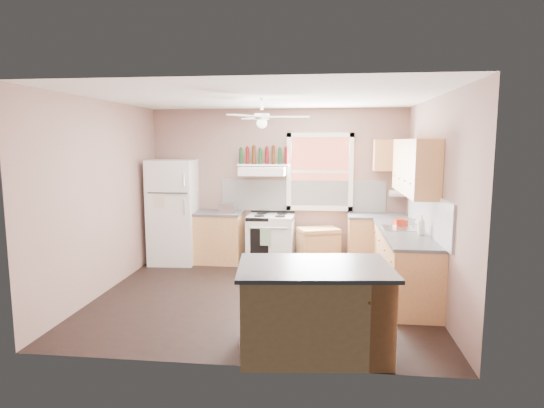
# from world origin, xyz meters

# --- Properties ---
(floor) EXTENTS (4.50, 4.50, 0.00)m
(floor) POSITION_xyz_m (0.00, 0.00, 0.00)
(floor) COLOR black
(floor) RESTS_ON ground
(ceiling) EXTENTS (4.50, 4.50, 0.00)m
(ceiling) POSITION_xyz_m (0.00, 0.00, 2.70)
(ceiling) COLOR white
(ceiling) RESTS_ON ground
(wall_back) EXTENTS (4.50, 0.05, 2.70)m
(wall_back) POSITION_xyz_m (0.00, 2.02, 1.35)
(wall_back) COLOR #89695F
(wall_back) RESTS_ON ground
(wall_right) EXTENTS (0.05, 4.00, 2.70)m
(wall_right) POSITION_xyz_m (2.27, 0.00, 1.35)
(wall_right) COLOR #89695F
(wall_right) RESTS_ON ground
(wall_left) EXTENTS (0.05, 4.00, 2.70)m
(wall_left) POSITION_xyz_m (-2.27, 0.00, 1.35)
(wall_left) COLOR #89695F
(wall_left) RESTS_ON ground
(backsplash_back) EXTENTS (2.90, 0.03, 0.55)m
(backsplash_back) POSITION_xyz_m (0.45, 1.99, 1.18)
(backsplash_back) COLOR white
(backsplash_back) RESTS_ON wall_back
(backsplash_right) EXTENTS (0.03, 2.60, 0.55)m
(backsplash_right) POSITION_xyz_m (2.23, 0.30, 1.18)
(backsplash_right) COLOR white
(backsplash_right) RESTS_ON wall_right
(window_view) EXTENTS (1.00, 0.02, 1.20)m
(window_view) POSITION_xyz_m (0.75, 1.98, 1.60)
(window_view) COLOR brown
(window_view) RESTS_ON wall_back
(window_frame) EXTENTS (1.16, 0.07, 1.36)m
(window_frame) POSITION_xyz_m (0.75, 1.96, 1.60)
(window_frame) COLOR white
(window_frame) RESTS_ON wall_back
(refrigerator) EXTENTS (0.81, 0.79, 1.81)m
(refrigerator) POSITION_xyz_m (-1.80, 1.60, 0.91)
(refrigerator) COLOR white
(refrigerator) RESTS_ON floor
(base_cabinet_left) EXTENTS (0.90, 0.60, 0.86)m
(base_cabinet_left) POSITION_xyz_m (-1.06, 1.70, 0.43)
(base_cabinet_left) COLOR #B47B4B
(base_cabinet_left) RESTS_ON floor
(counter_left) EXTENTS (0.92, 0.62, 0.04)m
(counter_left) POSITION_xyz_m (-1.06, 1.70, 0.88)
(counter_left) COLOR #474749
(counter_left) RESTS_ON base_cabinet_left
(toaster) EXTENTS (0.28, 0.17, 0.18)m
(toaster) POSITION_xyz_m (-0.83, 1.60, 0.99)
(toaster) COLOR silver
(toaster) RESTS_ON counter_left
(stove) EXTENTS (0.80, 0.65, 0.86)m
(stove) POSITION_xyz_m (-0.08, 1.70, 0.43)
(stove) COLOR white
(stove) RESTS_ON floor
(range_hood) EXTENTS (0.78, 0.50, 0.14)m
(range_hood) POSITION_xyz_m (-0.23, 1.75, 1.62)
(range_hood) COLOR white
(range_hood) RESTS_ON wall_back
(bottle_shelf) EXTENTS (0.90, 0.26, 0.03)m
(bottle_shelf) POSITION_xyz_m (-0.23, 1.87, 1.72)
(bottle_shelf) COLOR white
(bottle_shelf) RESTS_ON range_hood
(cart) EXTENTS (0.77, 0.65, 0.66)m
(cart) POSITION_xyz_m (0.75, 1.66, 0.33)
(cart) COLOR #B47B4B
(cart) RESTS_ON floor
(base_cabinet_corner) EXTENTS (1.00, 0.60, 0.86)m
(base_cabinet_corner) POSITION_xyz_m (1.75, 1.70, 0.43)
(base_cabinet_corner) COLOR #B47B4B
(base_cabinet_corner) RESTS_ON floor
(base_cabinet_right) EXTENTS (0.60, 2.20, 0.86)m
(base_cabinet_right) POSITION_xyz_m (1.95, 0.30, 0.43)
(base_cabinet_right) COLOR #B47B4B
(base_cabinet_right) RESTS_ON floor
(counter_corner) EXTENTS (1.02, 0.62, 0.04)m
(counter_corner) POSITION_xyz_m (1.75, 1.70, 0.88)
(counter_corner) COLOR #474749
(counter_corner) RESTS_ON base_cabinet_corner
(counter_right) EXTENTS (0.62, 2.22, 0.04)m
(counter_right) POSITION_xyz_m (1.94, 0.30, 0.88)
(counter_right) COLOR #474749
(counter_right) RESTS_ON base_cabinet_right
(sink) EXTENTS (0.55, 0.45, 0.03)m
(sink) POSITION_xyz_m (1.94, 0.50, 0.90)
(sink) COLOR silver
(sink) RESTS_ON counter_right
(faucet) EXTENTS (0.03, 0.03, 0.14)m
(faucet) POSITION_xyz_m (2.10, 0.50, 0.97)
(faucet) COLOR silver
(faucet) RESTS_ON sink
(upper_cabinet_right) EXTENTS (0.33, 1.80, 0.76)m
(upper_cabinet_right) POSITION_xyz_m (2.08, 0.50, 1.78)
(upper_cabinet_right) COLOR #B47B4B
(upper_cabinet_right) RESTS_ON wall_right
(upper_cabinet_corner) EXTENTS (0.60, 0.33, 0.52)m
(upper_cabinet_corner) POSITION_xyz_m (1.95, 1.83, 1.90)
(upper_cabinet_corner) COLOR #B47B4B
(upper_cabinet_corner) RESTS_ON wall_back
(paper_towel) EXTENTS (0.26, 0.12, 0.12)m
(paper_towel) POSITION_xyz_m (2.07, 1.86, 1.25)
(paper_towel) COLOR white
(paper_towel) RESTS_ON wall_back
(island) EXTENTS (1.53, 1.06, 0.86)m
(island) POSITION_xyz_m (0.75, -1.60, 0.43)
(island) COLOR #B47B4B
(island) RESTS_ON floor
(island_top) EXTENTS (1.62, 1.16, 0.04)m
(island_top) POSITION_xyz_m (0.75, -1.60, 0.88)
(island_top) COLOR #474749
(island_top) RESTS_ON island
(ceiling_fan_hub) EXTENTS (0.20, 0.20, 0.08)m
(ceiling_fan_hub) POSITION_xyz_m (0.00, 0.00, 2.45)
(ceiling_fan_hub) COLOR white
(ceiling_fan_hub) RESTS_ON ceiling
(soap_bottle) EXTENTS (0.13, 0.13, 0.26)m
(soap_bottle) POSITION_xyz_m (2.12, 0.06, 1.03)
(soap_bottle) COLOR silver
(soap_bottle) RESTS_ON counter_right
(red_caddy) EXTENTS (0.21, 0.17, 0.10)m
(red_caddy) POSITION_xyz_m (1.95, 0.73, 0.95)
(red_caddy) COLOR #A4220E
(red_caddy) RESTS_ON counter_right
(wine_bottles) EXTENTS (0.86, 0.06, 0.31)m
(wine_bottles) POSITION_xyz_m (-0.23, 1.87, 1.88)
(wine_bottles) COLOR #143819
(wine_bottles) RESTS_ON bottle_shelf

